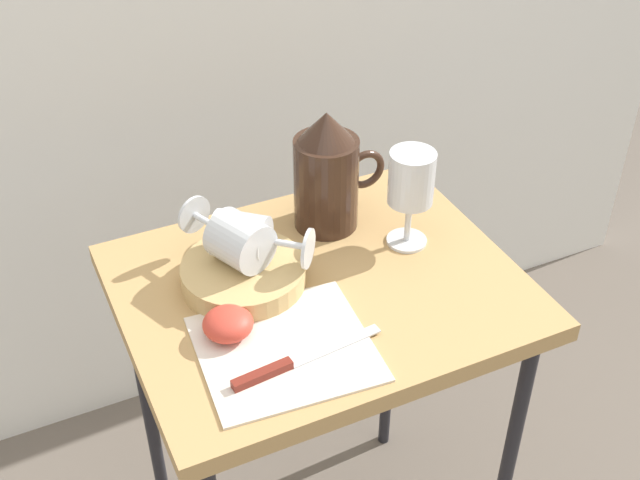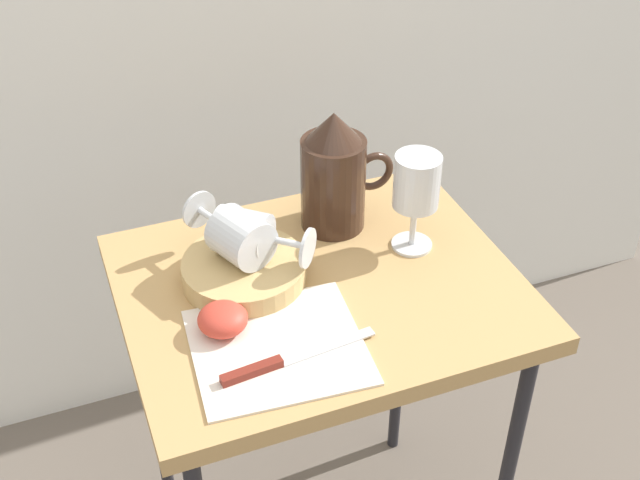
# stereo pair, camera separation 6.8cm
# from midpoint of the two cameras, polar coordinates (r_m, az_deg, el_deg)

# --- Properties ---
(table) EXTENTS (0.58, 0.47, 0.70)m
(table) POSITION_cam_midpoint_polar(r_m,az_deg,el_deg) (1.27, 1.54, -5.47)
(table) COLOR tan
(table) RESTS_ON ground_plane
(linen_napkin) EXTENTS (0.24, 0.23, 0.00)m
(linen_napkin) POSITION_cam_midpoint_polar(r_m,az_deg,el_deg) (1.12, -1.20, -7.44)
(linen_napkin) COLOR silver
(linen_napkin) RESTS_ON table
(basket_tray) EXTENTS (0.18, 0.18, 0.03)m
(basket_tray) POSITION_cam_midpoint_polar(r_m,az_deg,el_deg) (1.22, -3.69, -2.18)
(basket_tray) COLOR tan
(basket_tray) RESTS_ON table
(pitcher) EXTENTS (0.15, 0.10, 0.20)m
(pitcher) POSITION_cam_midpoint_polar(r_m,az_deg,el_deg) (1.30, 2.48, 4.08)
(pitcher) COLOR #382319
(pitcher) RESTS_ON table
(wine_glass_upright) EXTENTS (0.07, 0.07, 0.16)m
(wine_glass_upright) POSITION_cam_midpoint_polar(r_m,az_deg,el_deg) (1.24, 8.26, 3.64)
(wine_glass_upright) COLOR silver
(wine_glass_upright) RESTS_ON table
(wine_glass_tipped_near) EXTENTS (0.12, 0.16, 0.08)m
(wine_glass_tipped_near) POSITION_cam_midpoint_polar(r_m,az_deg,el_deg) (1.19, -4.01, 0.22)
(wine_glass_tipped_near) COLOR silver
(wine_glass_tipped_near) RESTS_ON basket_tray
(wine_glass_tipped_far) EXTENTS (0.15, 0.14, 0.07)m
(wine_glass_tipped_far) POSITION_cam_midpoint_polar(r_m,az_deg,el_deg) (1.20, -3.57, 0.43)
(wine_glass_tipped_far) COLOR silver
(wine_glass_tipped_far) RESTS_ON basket_tray
(apple_half_left) EXTENTS (0.07, 0.07, 0.04)m
(apple_half_left) POSITION_cam_midpoint_polar(r_m,az_deg,el_deg) (1.13, -5.05, -5.53)
(apple_half_left) COLOR #CC3D2D
(apple_half_left) RESTS_ON linen_napkin
(knife) EXTENTS (0.22, 0.04, 0.01)m
(knife) POSITION_cam_midpoint_polar(r_m,az_deg,el_deg) (1.09, -1.23, -8.58)
(knife) COLOR silver
(knife) RESTS_ON linen_napkin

